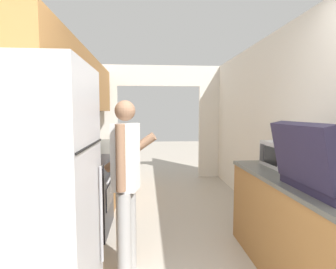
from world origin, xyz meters
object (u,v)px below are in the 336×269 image
object	(u,v)px
suitcase	(322,170)
microwave	(285,155)
refrigerator	(30,209)
range_oven	(84,195)
person	(126,184)

from	to	relation	value
suitcase	microwave	world-z (taller)	suitcase
refrigerator	microwave	distance (m)	2.36
range_oven	person	size ratio (longest dim) A/B	0.66
microwave	suitcase	bearing A→B (deg)	-102.30
suitcase	refrigerator	bearing A→B (deg)	-176.36
person	microwave	world-z (taller)	person
person	microwave	distance (m)	1.66
refrigerator	person	xyz separation A→B (m)	(0.53, 0.67, -0.04)
person	suitcase	xyz separation A→B (m)	(1.44, -0.55, 0.22)
range_oven	microwave	bearing A→B (deg)	-16.13
microwave	refrigerator	bearing A→B (deg)	-155.86
suitcase	microwave	distance (m)	0.86
person	suitcase	size ratio (longest dim) A/B	2.32
range_oven	microwave	distance (m)	2.38
refrigerator	range_oven	world-z (taller)	refrigerator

